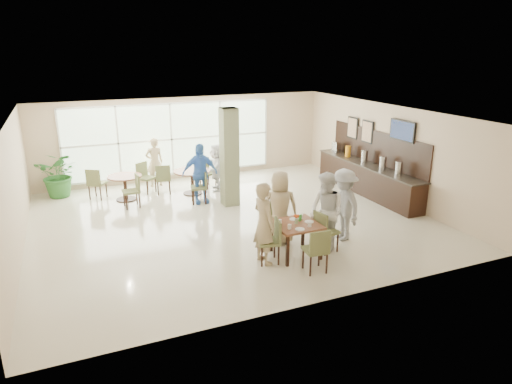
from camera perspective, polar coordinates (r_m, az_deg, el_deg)
name	(u,v)px	position (r m, az deg, el deg)	size (l,w,h in m)	color
ground	(231,220)	(12.19, -3.08, -3.46)	(10.00, 10.00, 0.00)	beige
room_shell	(230,157)	(11.69, -3.22, 4.35)	(10.00, 10.00, 10.00)	white
window_bank	(172,139)	(15.81, -10.50, 6.48)	(7.00, 0.04, 7.00)	silver
column	(229,157)	(12.99, -3.35, 4.33)	(0.45, 0.45, 2.80)	#79815A
main_table	(296,227)	(9.95, 5.03, -4.44)	(0.96, 0.96, 0.75)	brown
round_table_left	(125,182)	(14.13, -16.07, 1.21)	(1.01, 1.01, 0.75)	brown
round_table_right	(192,176)	(14.29, -7.99, 2.04)	(1.15, 1.15, 0.75)	brown
chairs_main_table	(297,236)	(10.00, 5.13, -5.47)	(1.95, 2.13, 0.95)	brown
chairs_table_left	(125,184)	(14.21, -16.03, 0.97)	(2.11, 1.78, 0.95)	brown
chairs_table_right	(190,180)	(14.26, -8.25, 1.56)	(2.03, 1.96, 0.95)	brown
tabletop_clutter	(297,221)	(9.88, 5.19, -3.66)	(0.78, 0.77, 0.21)	white
buffet_counter	(367,176)	(14.61, 13.74, 1.93)	(0.64, 4.70, 1.95)	black
wall_tv	(402,130)	(13.58, 17.83, 7.33)	(0.06, 1.00, 0.58)	black
framed_art_a	(367,132)	(14.86, 13.75, 7.33)	(0.05, 0.55, 0.70)	black
framed_art_b	(353,128)	(15.50, 11.99, 7.86)	(0.05, 0.55, 0.70)	black
potted_plant	(60,174)	(15.08, -23.35, 2.05)	(1.27, 1.27, 1.41)	#2B6A2A
teen_left	(264,223)	(9.52, 1.00, -3.93)	(0.65, 0.42, 1.77)	tan
teen_far	(280,208)	(10.51, 3.00, -1.95)	(0.85, 0.46, 1.73)	tan
teen_right	(326,212)	(10.29, 8.77, -2.46)	(0.86, 0.67, 1.77)	white
teen_standing	(343,205)	(10.89, 10.88, -1.58)	(1.11, 0.64, 1.72)	#9F9FA2
adult_a	(200,173)	(13.34, -7.04, 2.31)	(1.04, 0.59, 1.78)	#4780D5
adult_b	(217,167)	(14.57, -4.96, 3.10)	(1.38, 0.59, 1.48)	white
adult_standing	(155,162)	(15.25, -12.56, 3.66)	(0.59, 0.39, 1.61)	tan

